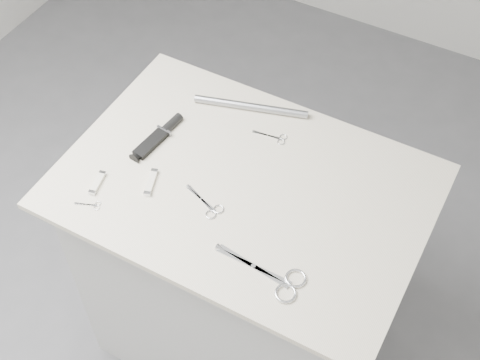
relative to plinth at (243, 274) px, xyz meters
The scene contains 11 objects.
ground 0.46m from the plinth, ahead, with size 4.00×4.00×0.01m, color slate.
plinth is the anchor object (origin of this frame).
display_board 0.46m from the plinth, ahead, with size 1.00×0.70×0.02m, color beige.
large_shears 0.57m from the plinth, 46.44° to the right, with size 0.24×0.10×0.01m.
embroidery_scissors_a 0.49m from the plinth, 111.86° to the right, with size 0.13×0.08×0.00m.
embroidery_scissors_b 0.51m from the plinth, 90.92° to the left, with size 0.10×0.04×0.00m.
tiny_scissors 0.63m from the plinth, 141.30° to the right, with size 0.07×0.04×0.00m.
sheathed_knife 0.56m from the plinth, behind, with size 0.05×0.19×0.02m.
pocket_knife_a 0.62m from the plinth, 151.45° to the right, with size 0.03×0.08×0.01m.
pocket_knife_b 0.54m from the plinth, 151.92° to the right, with size 0.05×0.09×0.01m.
metal_rail 0.56m from the plinth, 114.38° to the left, with size 0.02×0.02×0.34m, color gray.
Camera 1 is at (0.54, -1.01, 2.34)m, focal length 50.00 mm.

